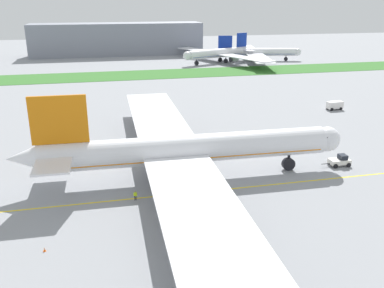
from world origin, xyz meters
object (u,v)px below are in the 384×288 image
Objects in this scene: airliner_foreground at (182,150)px; traffic_cone_near_nose at (44,249)px; service_truck_baggage_loader at (158,119)px; service_truck_fuel_bowser at (335,105)px; ground_crew_wingwalker_port at (135,195)px; parked_airliner_far_right at (256,52)px; parked_airliner_far_centre at (220,53)px; pushback_tug at (340,161)px.

airliner_foreground reaches higher than traffic_cone_near_nose.
airliner_foreground is at bearing -91.26° from service_truck_baggage_loader.
service_truck_fuel_bowser is at bearing 37.15° from traffic_cone_near_nose.
traffic_cone_near_nose is 0.10× the size of service_truck_baggage_loader.
parked_airliner_far_right is (78.41, 149.25, 3.41)m from ground_crew_wingwalker_port.
traffic_cone_near_nose is 173.56m from parked_airliner_far_centre.
ground_crew_wingwalker_port is 157.37m from parked_airliner_far_centre.
pushback_tug is 57.16m from traffic_cone_near_nose.
parked_airliner_far_centre is at bearing 65.37° from service_truck_baggage_loader.
pushback_tug is 1.23× the size of service_truck_fuel_bowser.
service_truck_baggage_loader is (23.27, 54.51, 1.33)m from traffic_cone_near_nose.
parked_airliner_far_centre reaches higher than parked_airliner_far_right.
pushback_tug reaches higher than traffic_cone_near_nose.
ground_crew_wingwalker_port is at bearing -144.06° from service_truck_fuel_bowser.
ground_crew_wingwalker_port is at bearing -111.54° from parked_airliner_far_centre.
service_truck_fuel_bowser is 104.07m from parked_airliner_far_right.
pushback_tug reaches higher than ground_crew_wingwalker_port.
parked_airliner_far_centre reaches higher than pushback_tug.
service_truck_baggage_loader is at bearing 76.56° from ground_crew_wingwalker_port.
traffic_cone_near_nose is (-54.19, -18.17, -0.75)m from pushback_tug.
traffic_cone_near_nose is at bearing -161.46° from pushback_tug.
service_truck_fuel_bowser is (53.65, 3.77, -0.19)m from service_truck_baggage_loader.
airliner_foreground reaches higher than service_truck_baggage_loader.
parked_airliner_far_centre is (47.60, 103.85, 3.26)m from service_truck_baggage_loader.
airliner_foreground is 59.10× the size of ground_crew_wingwalker_port.
service_truck_fuel_bowser is (54.43, 39.36, -4.20)m from airliner_foreground.
service_truck_baggage_loader is (0.79, 35.59, -4.01)m from airliner_foreground.
ground_crew_wingwalker_port is at bearing -103.44° from service_truck_baggage_loader.
service_truck_fuel_bowser is (63.80, 46.26, 0.40)m from ground_crew_wingwalker_port.
service_truck_fuel_bowser is at bearing -98.07° from parked_airliner_far_right.
airliner_foreground is 147.60m from parked_airliner_far_centre.
pushback_tug is 47.71m from service_truck_baggage_loader.
pushback_tug is 3.50× the size of ground_crew_wingwalker_port.
airliner_foreground is 35.82m from service_truck_baggage_loader.
parked_airliner_far_centre is (57.76, 146.34, 3.85)m from ground_crew_wingwalker_port.
pushback_tug is 41.53m from ground_crew_wingwalker_port.
service_truck_baggage_loader is at bearing 88.74° from airliner_foreground.
parked_airliner_far_right reaches higher than traffic_cone_near_nose.
parked_airliner_far_centre is at bearing -171.98° from parked_airliner_far_right.
traffic_cone_near_nose is 0.01× the size of parked_airliner_far_right.
pushback_tug is at bearing -49.61° from service_truck_baggage_loader.
service_truck_baggage_loader is 53.78m from service_truck_fuel_bowser.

